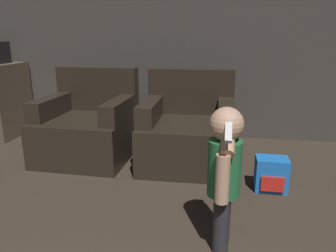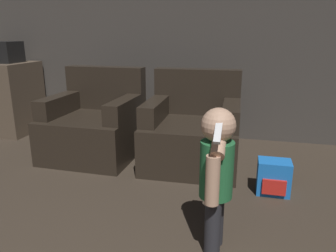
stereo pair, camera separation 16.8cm
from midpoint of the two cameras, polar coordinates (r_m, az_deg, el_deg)
wall_back at (r=4.09m, az=2.07°, el=16.21°), size 8.40×0.05×2.60m
armchair_left at (r=3.57m, az=-15.02°, el=-0.22°), size 0.92×0.90×0.92m
armchair_right at (r=3.28m, az=2.04°, el=-1.08°), size 0.92×0.90×0.92m
person_toddler at (r=1.93m, az=7.31°, el=-7.38°), size 0.20×0.34×0.89m
toy_backpack at (r=2.87m, az=15.94°, el=-8.12°), size 0.26×0.21×0.28m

